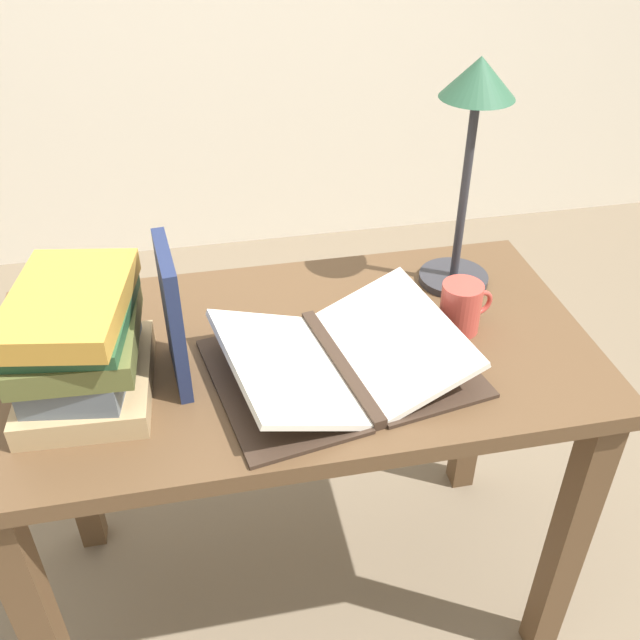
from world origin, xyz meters
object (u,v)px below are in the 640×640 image
at_px(coffee_mug, 461,307).
at_px(open_book, 341,359).
at_px(book_standing_upright, 173,316).
at_px(book_stack_tall, 79,345).
at_px(reading_lamp, 473,125).

bearing_deg(coffee_mug, open_book, -163.05).
xyz_separation_m(open_book, book_standing_upright, (-0.29, 0.05, 0.10)).
relative_size(open_book, book_stack_tall, 1.70).
xyz_separation_m(book_stack_tall, reading_lamp, (0.75, 0.22, 0.25)).
distance_m(open_book, book_stack_tall, 0.45).
bearing_deg(open_book, book_stack_tall, 165.67).
bearing_deg(reading_lamp, book_standing_upright, -161.32).
bearing_deg(open_book, reading_lamp, 28.30).
xyz_separation_m(open_book, book_stack_tall, (-0.45, 0.03, 0.08)).
relative_size(book_standing_upright, coffee_mug, 2.31).
height_order(book_stack_tall, reading_lamp, reading_lamp).
distance_m(book_stack_tall, coffee_mug, 0.71).
bearing_deg(book_standing_upright, book_stack_tall, 179.69).
bearing_deg(open_book, coffee_mug, 6.52).
distance_m(reading_lamp, coffee_mug, 0.35).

